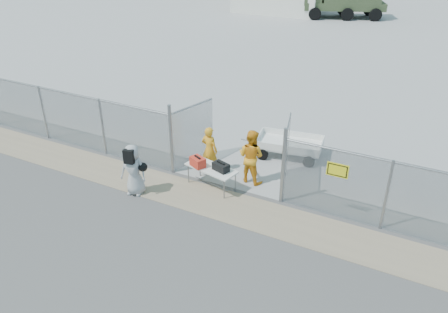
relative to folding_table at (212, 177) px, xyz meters
The scene contains 11 objects.
ground 1.83m from the folding_table, 79.23° to the right, with size 160.00×160.00×0.00m, color #4D4A4A.
tarmac_inside 40.24m from the folding_table, 89.52° to the left, with size 160.00×80.00×0.01m, color #A0A0A0.
dirt_strip 0.90m from the folding_table, 66.24° to the right, with size 44.00×1.60×0.01m, color gray.
chain_link_fence 0.84m from the folding_table, 35.60° to the left, with size 40.00×0.20×2.20m, color gray, non-canonical shape.
folding_table is the anchor object (origin of this frame).
orange_bag 0.69m from the folding_table, 163.86° to the right, with size 0.50×0.33×0.31m, color red.
black_duffel 0.61m from the folding_table, ahead, with size 0.53×0.31×0.26m, color black.
security_worker_left 1.15m from the folding_table, 122.29° to the left, with size 0.61×0.40×1.68m, color orange.
security_worker_right 1.46m from the folding_table, 43.80° to the left, with size 0.91×0.71×1.87m, color orange.
visitor 2.51m from the folding_table, 144.26° to the right, with size 0.84×0.54×1.71m, color #A6A6A6.
utility_trailer 3.62m from the folding_table, 65.65° to the left, with size 3.09×1.59×0.75m, color white, non-canonical shape.
Camera 1 is at (5.64, -8.93, 7.64)m, focal length 35.00 mm.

